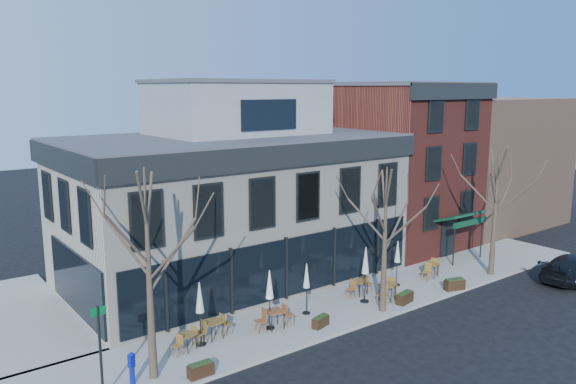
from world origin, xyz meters
TOP-DOWN VIEW (x-y plane):
  - ground at (0.00, 0.00)m, footprint 120.00×120.00m
  - sidewalk_front at (3.25, -2.15)m, footprint 33.50×4.70m
  - sidewalk_side at (-11.25, 6.00)m, footprint 4.50×12.00m
  - corner_building at (0.07, 5.07)m, footprint 18.39×10.39m
  - red_brick_building at (13.00, 4.98)m, footprint 8.20×11.78m
  - bg_building at (23.00, 6.00)m, footprint 12.00×12.00m
  - tree_corner at (-8.49, -3.20)m, footprint 3.93×3.98m
  - tree_mid at (3.01, -3.90)m, footprint 3.50×3.55m
  - tree_right at (12.01, -3.90)m, footprint 3.72×3.77m
  - sign_pole at (-10.50, -3.50)m, footprint 0.50×0.10m
  - parked_sedan at (15.19, -7.08)m, footprint 5.15×2.21m
  - call_box at (-9.33, -3.23)m, footprint 0.27×0.26m
  - cafe_set_0 at (-6.46, -1.95)m, footprint 1.64×0.92m
  - cafe_set_1 at (-5.08, -1.66)m, footprint 1.87×0.81m
  - cafe_set_2 at (-2.36, -2.39)m, footprint 1.97×0.86m
  - cafe_set_3 at (3.62, -1.67)m, footprint 1.78×0.75m
  - cafe_set_4 at (4.22, -3.05)m, footprint 2.01×1.25m
  - cafe_set_5 at (8.89, -2.08)m, footprint 1.89×1.03m
  - umbrella_0 at (-5.80, -1.88)m, footprint 0.44×0.44m
  - umbrella_1 at (-2.55, -2.29)m, footprint 0.44×0.44m
  - umbrella_2 at (-0.17, -1.94)m, footprint 0.40×0.40m
  - umbrella_3 at (3.12, -2.56)m, footprint 0.46×0.46m
  - umbrella_4 at (6.24, -1.86)m, footprint 0.40×0.40m
  - planter_0 at (-7.07, -4.20)m, footprint 0.98×0.39m
  - planter_1 at (-0.60, -3.50)m, footprint 0.98×0.59m
  - planter_2 at (4.62, -3.88)m, footprint 1.10×0.60m
  - planter_3 at (8.19, -4.20)m, footprint 1.19×0.75m

SIDE VIEW (x-z plane):
  - ground at x=0.00m, z-range 0.00..0.00m
  - sidewalk_front at x=3.25m, z-range 0.00..0.15m
  - sidewalk_side at x=-11.25m, z-range 0.00..0.15m
  - planter_1 at x=-0.60m, z-range 0.15..0.66m
  - planter_0 at x=-7.07m, z-range 0.15..0.70m
  - planter_2 at x=4.62m, z-range 0.15..0.73m
  - planter_3 at x=8.19m, z-range 0.15..0.77m
  - cafe_set_0 at x=-6.46m, z-range 0.16..1.01m
  - cafe_set_3 at x=3.62m, z-range 0.16..1.09m
  - cafe_set_1 at x=-5.08m, z-range 0.16..1.13m
  - cafe_set_5 at x=8.89m, z-range 0.16..1.14m
  - cafe_set_2 at x=-2.36m, z-range 0.16..1.18m
  - cafe_set_4 at x=4.22m, z-range 0.16..1.21m
  - parked_sedan at x=15.19m, z-range 0.00..1.48m
  - call_box at x=-9.33m, z-range 0.19..1.47m
  - umbrella_2 at x=-0.17m, z-range 0.66..3.16m
  - umbrella_4 at x=6.24m, z-range 0.67..3.18m
  - sign_pole at x=-10.50m, z-range 0.37..3.77m
  - umbrella_1 at x=-2.55m, z-range 0.71..3.44m
  - umbrella_0 at x=-5.80m, z-range 0.72..3.48m
  - umbrella_3 at x=3.12m, z-range 0.74..3.60m
  - tree_mid at x=3.01m, z-range 0.27..7.31m
  - tree_right at x=12.01m, z-range 0.28..7.76m
  - tree_corner at x=-8.49m, z-range 0.29..8.21m
  - corner_building at x=0.07m, z-range -0.83..10.27m
  - bg_building at x=23.00m, z-range 0.00..10.00m
  - red_brick_building at x=13.00m, z-range 0.05..11.22m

